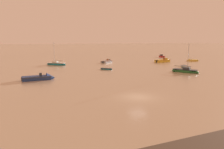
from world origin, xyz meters
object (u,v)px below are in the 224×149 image
motorboat_moored_2 (191,61)px  rowboat_moored_3 (106,69)px  motorboat_moored_1 (41,78)px  motorboat_moored_3 (161,56)px  motorboat_moored_0 (108,62)px  sailboat_moored_2 (56,64)px  rowboat_moored_2 (185,67)px  motorboat_moored_5 (164,61)px  sailboat_moored_1 (185,71)px

motorboat_moored_2 → rowboat_moored_3: size_ratio=1.38×
motorboat_moored_1 → motorboat_moored_3: (56.95, 38.21, -0.03)m
motorboat_moored_0 → motorboat_moored_2: motorboat_moored_0 is taller
sailboat_moored_2 → motorboat_moored_1: bearing=114.6°
motorboat_moored_0 → rowboat_moored_3: (-7.26, -16.98, -0.12)m
motorboat_moored_2 → rowboat_moored_2: 20.42m
motorboat_moored_5 → sailboat_moored_1: bearing=-125.8°
motorboat_moored_2 → sailboat_moored_1: size_ratio=0.61×
sailboat_moored_2 → rowboat_moored_3: size_ratio=2.27×
motorboat_moored_3 → rowboat_moored_3: 49.16m
motorboat_moored_3 → sailboat_moored_2: (-50.28, -13.45, 0.05)m
motorboat_moored_0 → sailboat_moored_1: 30.59m
rowboat_moored_2 → sailboat_moored_2: size_ratio=0.61×
motorboat_moored_0 → motorboat_moored_3: motorboat_moored_0 is taller
motorboat_moored_1 → sailboat_moored_2: (6.67, 24.76, 0.03)m
motorboat_moored_3 → rowboat_moored_2: size_ratio=1.10×
motorboat_moored_1 → motorboat_moored_3: bearing=32.3°
sailboat_moored_1 → sailboat_moored_2: bearing=-166.2°
motorboat_moored_1 → motorboat_moored_5: size_ratio=0.93×
motorboat_moored_1 → motorboat_moored_2: 58.50m
motorboat_moored_2 → sailboat_moored_1: (-21.90, -21.29, 0.12)m
sailboat_moored_2 → motorboat_moored_2: bearing=-148.4°
motorboat_moored_1 → motorboat_moored_0: bearing=44.4°
sailboat_moored_1 → rowboat_moored_3: size_ratio=2.27×
sailboat_moored_1 → rowboat_moored_3: (-16.24, 12.27, -0.18)m
rowboat_moored_3 → motorboat_moored_2: bearing=53.4°
motorboat_moored_2 → rowboat_moored_3: 39.19m
motorboat_moored_1 → rowboat_moored_3: (17.60, 8.74, -0.16)m
motorboat_moored_2 → rowboat_moored_3: (-38.14, -9.02, -0.06)m
rowboat_moored_3 → motorboat_moored_0: bearing=107.0°
motorboat_moored_2 → rowboat_moored_3: motorboat_moored_2 is taller
motorboat_moored_2 → motorboat_moored_3: size_ratio=0.90×
sailboat_moored_1 → motorboat_moored_2: bearing=104.2°
motorboat_moored_3 → rowboat_moored_3: bearing=145.8°
motorboat_moored_1 → rowboat_moored_2: 40.87m
motorboat_moored_2 → sailboat_moored_2: size_ratio=0.61×
sailboat_moored_1 → rowboat_moored_3: sailboat_moored_1 is taller
motorboat_moored_2 → motorboat_moored_5: bearing=12.4°
motorboat_moored_0 → motorboat_moored_2: (30.87, -7.96, -0.07)m
motorboat_moored_3 → sailboat_moored_1: 47.71m
motorboat_moored_1 → motorboat_moored_2: (55.74, 17.77, -0.10)m
motorboat_moored_1 → sailboat_moored_1: (33.84, -3.52, 0.03)m
rowboat_moored_2 → rowboat_moored_3: (-23.07, 4.77, -0.04)m
rowboat_moored_2 → rowboat_moored_3: rowboat_moored_2 is taller
rowboat_moored_2 → sailboat_moored_2: sailboat_moored_2 is taller
motorboat_moored_1 → sailboat_moored_2: size_ratio=0.87×
motorboat_moored_1 → motorboat_moored_5: bearing=21.9°
motorboat_moored_0 → rowboat_moored_3: size_ratio=1.72×
motorboat_moored_0 → rowboat_moored_2: motorboat_moored_0 is taller
rowboat_moored_2 → rowboat_moored_3: size_ratio=1.39×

